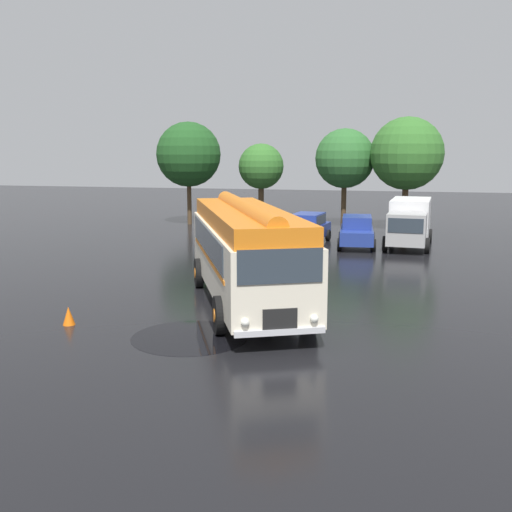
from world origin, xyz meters
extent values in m
plane|color=black|center=(0.00, 0.00, 0.00)|extent=(120.00, 120.00, 0.00)
cube|color=silver|center=(-0.80, 0.96, 1.60)|extent=(6.36, 10.15, 2.10)
cube|color=orange|center=(-0.80, 0.96, 2.93)|extent=(6.10, 9.89, 0.56)
cylinder|color=orange|center=(-0.80, 0.96, 3.19)|extent=(4.42, 8.92, 0.60)
cube|color=#2D3842|center=(0.23, 1.75, 2.17)|extent=(3.29, 7.32, 0.84)
cube|color=#2D3842|center=(-2.08, 0.72, 2.17)|extent=(3.29, 7.32, 0.84)
cube|color=orange|center=(0.27, 1.66, 1.63)|extent=(3.37, 7.50, 0.12)
cube|color=orange|center=(-2.04, 0.63, 1.63)|extent=(3.37, 7.50, 0.12)
cube|color=#2D3842|center=(1.24, -3.62, 2.27)|extent=(2.02, 0.93, 0.88)
cube|color=black|center=(1.25, -3.62, 0.90)|extent=(0.85, 0.42, 0.56)
cube|color=silver|center=(1.25, -3.64, 0.57)|extent=(2.21, 1.06, 0.16)
sphere|color=white|center=(2.07, -3.26, 0.87)|extent=(0.22, 0.22, 0.22)
sphere|color=white|center=(0.43, -4.00, 0.87)|extent=(0.22, 0.22, 0.22)
cylinder|color=black|center=(1.65, -1.34, 0.55)|extent=(0.70, 1.12, 1.10)
cylinder|color=orange|center=(1.65, -1.34, 0.55)|extent=(0.45, 0.48, 0.39)
cylinder|color=black|center=(-0.72, -2.40, 0.55)|extent=(0.70, 1.12, 1.10)
cylinder|color=orange|center=(-0.72, -2.40, 0.55)|extent=(0.45, 0.48, 0.39)
cylinder|color=black|center=(-0.80, 4.14, 0.55)|extent=(0.70, 1.12, 1.10)
cylinder|color=orange|center=(-0.80, 4.14, 0.55)|extent=(0.45, 0.48, 0.39)
cylinder|color=black|center=(-3.17, 3.08, 0.55)|extent=(0.70, 1.12, 1.10)
cylinder|color=orange|center=(-3.17, 3.08, 0.55)|extent=(0.45, 0.48, 0.39)
cube|color=navy|center=(-0.76, 14.80, 0.67)|extent=(2.23, 4.38, 0.70)
cube|color=navy|center=(-0.74, 14.95, 1.34)|extent=(1.76, 2.36, 0.64)
cube|color=#2D3842|center=(0.02, 14.85, 1.34)|extent=(0.27, 1.92, 0.50)
cube|color=#2D3842|center=(-1.49, 15.04, 1.34)|extent=(0.27, 1.92, 0.50)
cylinder|color=black|center=(-0.05, 13.39, 0.32)|extent=(0.28, 0.66, 0.64)
cylinder|color=black|center=(-1.80, 13.62, 0.32)|extent=(0.28, 0.66, 0.64)
cylinder|color=black|center=(0.29, 15.98, 0.32)|extent=(0.28, 0.66, 0.64)
cylinder|color=black|center=(-1.46, 16.20, 0.32)|extent=(0.28, 0.66, 0.64)
cube|color=navy|center=(2.02, 14.09, 0.67)|extent=(1.97, 4.30, 0.70)
cube|color=navy|center=(2.01, 14.24, 1.34)|extent=(1.64, 2.28, 0.64)
cube|color=#2D3842|center=(2.76, 14.29, 1.34)|extent=(0.15, 1.93, 0.50)
cube|color=#2D3842|center=(1.25, 14.19, 1.34)|extent=(0.15, 1.93, 0.50)
cylinder|color=black|center=(2.98, 12.85, 0.32)|extent=(0.24, 0.65, 0.64)
cylinder|color=black|center=(1.22, 12.73, 0.32)|extent=(0.24, 0.65, 0.64)
cylinder|color=black|center=(2.81, 15.45, 0.32)|extent=(0.24, 0.65, 0.64)
cylinder|color=black|center=(1.05, 15.33, 0.32)|extent=(0.24, 0.65, 0.64)
cube|color=silver|center=(4.80, 15.73, 1.45)|extent=(2.31, 4.09, 2.10)
cube|color=#A4A4A4|center=(4.57, 12.84, 1.20)|extent=(2.03, 1.89, 1.60)
cube|color=#2D3842|center=(4.50, 11.96, 1.48)|extent=(1.70, 0.17, 0.72)
cylinder|color=black|center=(5.61, 12.81, 0.40)|extent=(0.30, 0.82, 0.80)
cylinder|color=black|center=(3.54, 12.98, 0.40)|extent=(0.30, 0.82, 0.80)
cylinder|color=black|center=(5.90, 16.37, 0.40)|extent=(0.30, 0.82, 0.80)
cylinder|color=black|center=(3.83, 16.53, 0.40)|extent=(0.30, 0.82, 0.80)
cylinder|color=#4C3823|center=(-10.07, 21.63, 1.59)|extent=(0.30, 0.30, 3.17)
sphere|color=#1E4C1E|center=(-10.07, 21.63, 4.84)|extent=(4.45, 4.45, 4.45)
sphere|color=#1E4C1E|center=(-9.60, 21.64, 4.65)|extent=(3.40, 3.40, 3.40)
cylinder|color=#4C3823|center=(-5.04, 22.12, 1.45)|extent=(0.39, 0.39, 2.89)
sphere|color=#336B28|center=(-5.04, 22.12, 4.04)|extent=(3.07, 3.07, 3.07)
sphere|color=#336B28|center=(-4.67, 22.03, 4.19)|extent=(1.79, 1.79, 1.79)
cylinder|color=#4C3823|center=(0.55, 22.80, 1.55)|extent=(0.34, 0.34, 3.09)
sphere|color=#2D662D|center=(0.55, 22.80, 4.58)|extent=(3.97, 3.97, 3.97)
sphere|color=#2D662D|center=(0.40, 22.62, 4.32)|extent=(2.32, 2.32, 2.32)
cylinder|color=#4C3823|center=(4.56, 21.67, 1.59)|extent=(0.39, 0.39, 3.19)
sphere|color=#336B28|center=(4.56, 21.67, 4.92)|extent=(4.62, 4.62, 4.62)
sphere|color=#336B28|center=(4.37, 21.71, 5.26)|extent=(3.11, 3.11, 3.11)
cone|color=orange|center=(-5.35, -2.55, 0.28)|extent=(0.36, 0.36, 0.55)
cylinder|color=black|center=(-1.44, -2.87, 0.00)|extent=(3.26, 3.26, 0.01)
camera|label=1|loc=(3.99, -18.01, 5.12)|focal=42.00mm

